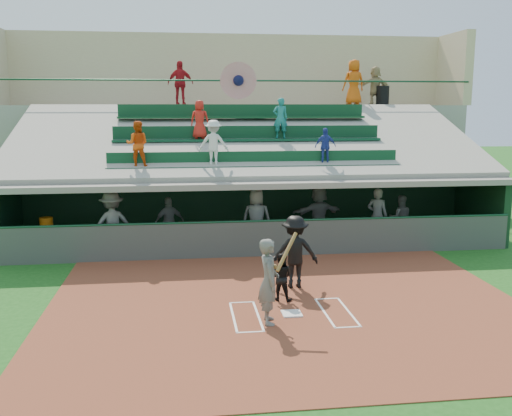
{
  "coord_description": "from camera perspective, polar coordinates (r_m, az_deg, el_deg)",
  "views": [
    {
      "loc": [
        -2.31,
        -11.82,
        4.57
      ],
      "look_at": [
        -0.35,
        3.5,
        1.8
      ],
      "focal_mm": 40.0,
      "sensor_mm": 36.0,
      "label": 1
    }
  ],
  "objects": [
    {
      "name": "grandstand",
      "position": [
        22.57,
        -1.4,
        4.29
      ],
      "size": [
        20.4,
        10.4,
        7.8
      ],
      "color": "#454A45",
      "rests_on": "ground"
    },
    {
      "name": "trash_bin",
      "position": [
        26.23,
        12.54,
        10.92
      ],
      "size": [
        0.56,
        0.56,
        0.84
      ],
      "primitive_type": "cylinder",
      "color": "black",
      "rests_on": "concourse_slab"
    },
    {
      "name": "dugout_player_f",
      "position": [
        19.9,
        14.21,
        -0.99
      ],
      "size": [
        0.87,
        0.74,
        1.57
      ],
      "primitive_type": "imported",
      "rotation": [
        0.0,
        0.0,
        2.94
      ],
      "color": "#52544F",
      "rests_on": "dugout_floor"
    },
    {
      "name": "dugout_player_d",
      "position": [
        19.29,
        6.29,
        -0.58
      ],
      "size": [
        1.85,
        0.96,
        1.91
      ],
      "primitive_type": "imported",
      "rotation": [
        0.0,
        0.0,
        3.38
      ],
      "color": "#575954",
      "rests_on": "dugout_floor"
    },
    {
      "name": "batters_box_chalk",
      "position": [
        12.88,
        3.59,
        -10.53
      ],
      "size": [
        2.65,
        1.85,
        0.01
      ],
      "color": "white",
      "rests_on": "dirt_slab"
    },
    {
      "name": "dugout_player_a",
      "position": [
        17.91,
        -14.2,
        -1.53
      ],
      "size": [
        1.46,
        1.13,
        1.99
      ],
      "primitive_type": "imported",
      "rotation": [
        0.0,
        0.0,
        3.48
      ],
      "color": "#50534E",
      "rests_on": "dugout_floor"
    },
    {
      "name": "dugout_player_e",
      "position": [
        19.37,
        12.02,
        -0.77
      ],
      "size": [
        0.81,
        0.75,
        1.86
      ],
      "primitive_type": "imported",
      "rotation": [
        0.0,
        0.0,
        2.55
      ],
      "color": "#5B5D58",
      "rests_on": "dugout_floor"
    },
    {
      "name": "white_table",
      "position": [
        19.04,
        -20.15,
        -3.15
      ],
      "size": [
        0.94,
        0.81,
        0.7
      ],
      "primitive_type": "cube",
      "rotation": [
        0.0,
        0.0,
        -0.31
      ],
      "color": "silver",
      "rests_on": "dugout_floor"
    },
    {
      "name": "dugout_bench",
      "position": [
        20.44,
        -0.52,
        -1.99
      ],
      "size": [
        14.77,
        3.79,
        0.45
      ],
      "primitive_type": "cube",
      "rotation": [
        0.0,
        0.0,
        -0.22
      ],
      "color": "brown",
      "rests_on": "dugout_floor"
    },
    {
      "name": "concourse_staff_b",
      "position": [
        25.27,
        9.74,
        12.28
      ],
      "size": [
        0.99,
        0.69,
        1.93
      ],
      "primitive_type": "imported",
      "rotation": [
        0.0,
        0.0,
        3.23
      ],
      "color": "#C84F0B",
      "rests_on": "concourse_slab"
    },
    {
      "name": "dugout_player_c",
      "position": [
        18.38,
        0.06,
        -1.04
      ],
      "size": [
        1.03,
        0.77,
        1.91
      ],
      "primitive_type": "imported",
      "rotation": [
        0.0,
        0.0,
        2.96
      ],
      "color": "slate",
      "rests_on": "dugout_floor"
    },
    {
      "name": "concourse_staff_c",
      "position": [
        26.35,
        11.8,
        11.88
      ],
      "size": [
        1.66,
        0.96,
        1.71
      ],
      "primitive_type": "imported",
      "rotation": [
        0.0,
        0.0,
        3.45
      ],
      "color": "tan",
      "rests_on": "concourse_slab"
    },
    {
      "name": "concourse_staff_a",
      "position": [
        24.83,
        -7.56,
        12.28
      ],
      "size": [
        1.14,
        0.62,
        1.85
      ],
      "primitive_type": "imported",
      "rotation": [
        0.0,
        0.0,
        2.98
      ],
      "color": "#AD131B",
      "rests_on": "concourse_slab"
    },
    {
      "name": "dugout_player_b",
      "position": [
        18.62,
        -8.66,
        -1.42
      ],
      "size": [
        1.05,
        0.68,
        1.66
      ],
      "primitive_type": "imported",
      "rotation": [
        0.0,
        0.0,
        3.45
      ],
      "color": "#575A55",
      "rests_on": "dugout_floor"
    },
    {
      "name": "concourse_slab",
      "position": [
        25.53,
        -2.06,
        5.06
      ],
      "size": [
        20.0,
        3.0,
        4.6
      ],
      "primitive_type": "cube",
      "color": "gray",
      "rests_on": "ground"
    },
    {
      "name": "home_plate",
      "position": [
        12.87,
        3.59,
        -10.48
      ],
      "size": [
        0.43,
        0.43,
        0.03
      ],
      "primitive_type": "cube",
      "color": "white",
      "rests_on": "dirt_slab"
    },
    {
      "name": "ground",
      "position": [
        12.88,
        3.59,
        -10.63
      ],
      "size": [
        100.0,
        100.0,
        0.0
      ],
      "primitive_type": "plane",
      "color": "#184E15",
      "rests_on": "ground"
    },
    {
      "name": "dirt_slab",
      "position": [
        13.34,
        3.18,
        -9.84
      ],
      "size": [
        11.0,
        9.0,
        0.02
      ],
      "primitive_type": "cube",
      "color": "brown",
      "rests_on": "ground"
    },
    {
      "name": "catcher",
      "position": [
        13.58,
        2.52,
        -6.88
      ],
      "size": [
        0.68,
        0.62,
        1.15
      ],
      "primitive_type": "imported",
      "rotation": [
        0.0,
        0.0,
        2.73
      ],
      "color": "black",
      "rests_on": "dirt_slab"
    },
    {
      "name": "water_cooler",
      "position": [
        18.96,
        -20.23,
        -1.5
      ],
      "size": [
        0.41,
        0.41,
        0.41
      ],
      "primitive_type": "cylinder",
      "color": "orange",
      "rests_on": "white_table"
    },
    {
      "name": "batter_at_plate",
      "position": [
        12.09,
        1.31,
        -7.29
      ],
      "size": [
        0.85,
        0.76,
        1.95
      ],
      "color": "#51534F",
      "rests_on": "dirt_slab"
    },
    {
      "name": "dugout_floor",
      "position": [
        19.26,
        -0.18,
        -3.5
      ],
      "size": [
        16.0,
        3.5,
        0.04
      ],
      "primitive_type": "cube",
      "color": "gray",
      "rests_on": "ground"
    },
    {
      "name": "home_umpire",
      "position": [
        14.47,
        3.9,
        -4.37
      ],
      "size": [
        1.23,
        0.75,
        1.84
      ],
      "primitive_type": "imported",
      "rotation": [
        0.0,
        0.0,
        3.09
      ],
      "color": "black",
      "rests_on": "dirt_slab"
    }
  ]
}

